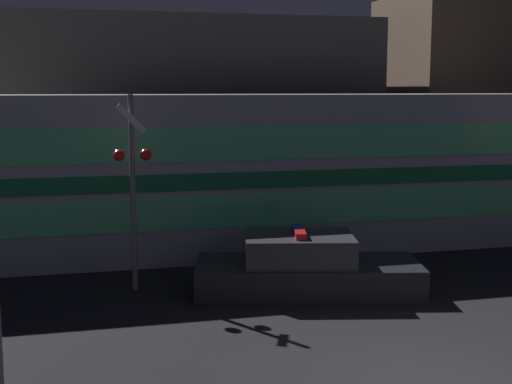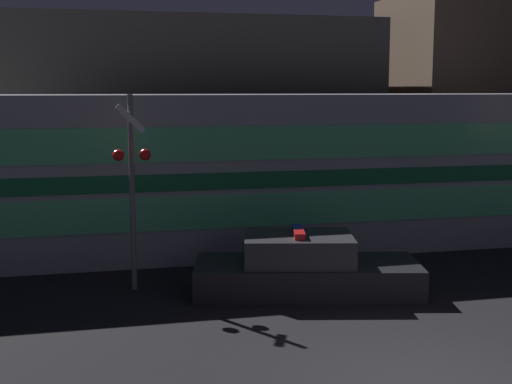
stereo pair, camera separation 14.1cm
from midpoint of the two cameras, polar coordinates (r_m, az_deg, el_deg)
train at (r=17.33m, az=-3.58°, el=1.49°), size 18.70×2.93×3.81m
police_car at (r=14.04m, az=3.68°, el=-6.16°), size 4.63×2.65×1.26m
crossing_signal_far at (r=13.99m, az=-10.12°, el=1.13°), size 0.73×0.29×3.85m
building_left at (r=24.07m, az=-5.67°, el=6.13°), size 11.61×6.01×6.12m
building_center at (r=26.77m, az=17.84°, el=7.02°), size 6.98×4.71×7.09m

